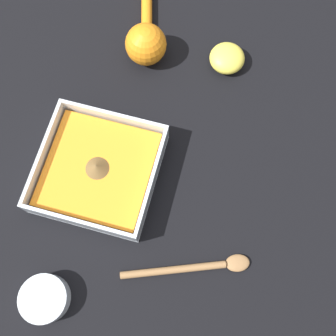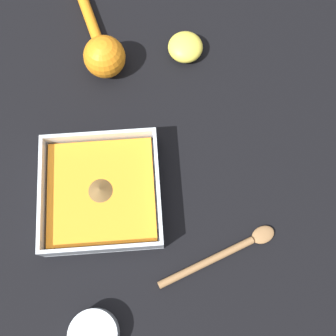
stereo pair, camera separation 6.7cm
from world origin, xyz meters
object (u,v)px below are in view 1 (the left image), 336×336
Objects in this scene: lemon_squeezer at (146,38)px; wooden_spoon at (193,268)px; square_dish at (99,171)px; spice_bowl at (45,299)px; lemon_half at (227,58)px.

wooden_spoon is at bearing 10.35° from lemon_squeezer.
square_dish is 2.60× the size of spice_bowl.
square_dish reaches higher than wooden_spoon.
wooden_spoon is (0.38, 0.19, -0.03)m from lemon_squeezer.
square_dish is at bearing 175.55° from spice_bowl.
spice_bowl reaches higher than wooden_spoon.
wooden_spoon is (0.39, 0.03, -0.01)m from lemon_half.
wooden_spoon is (-0.11, 0.21, -0.01)m from spice_bowl.
spice_bowl is at bearing -20.19° from lemon_half.
lemon_half reaches higher than wooden_spoon.
lemon_half is 0.33× the size of wooden_spoon.
lemon_half is (-0.27, 0.17, 0.00)m from square_dish.
lemon_squeezer is at bearing -86.73° from lemon_half.
spice_bowl is at bearing -19.02° from lemon_squeezer.
spice_bowl is (0.22, -0.02, -0.00)m from square_dish.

